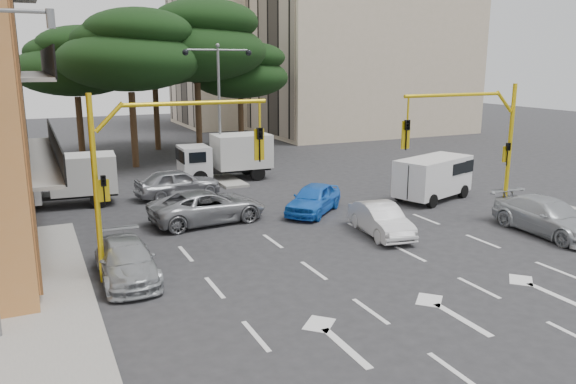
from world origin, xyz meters
name	(u,v)px	position (x,y,z in m)	size (l,w,h in m)	color
ground	(364,262)	(0.00, 0.00, 0.00)	(120.00, 120.00, 0.00)	#28282B
median_strip	(221,177)	(0.00, 16.00, 0.07)	(1.40, 6.00, 0.15)	gray
apartment_beige_near	(364,35)	(19.95, 32.00, 9.35)	(20.20, 12.15, 18.70)	#C7B695
apartment_beige_far	(251,48)	(12.95, 44.00, 8.35)	(16.20, 12.15, 16.70)	#C7B695
pine_left_near	(130,50)	(-3.94, 21.96, 7.60)	(9.15, 9.15, 10.23)	#382616
pine_center	(197,41)	(1.06, 23.96, 8.30)	(9.98, 9.98, 11.16)	#382616
pine_left_far	(76,61)	(-6.94, 25.96, 6.91)	(8.32, 8.32, 9.30)	#382616
pine_right	(241,70)	(5.06, 25.96, 6.22)	(7.49, 7.49, 8.37)	#382616
pine_back	(154,52)	(-0.94, 28.96, 7.60)	(9.15, 9.15, 10.23)	#382616
signal_mast_right	(479,135)	(6.80, 1.99, 3.88)	(5.79, 0.37, 6.00)	gold
signal_mast_left	(153,159)	(-6.80, 1.99, 3.88)	(5.79, 0.37, 6.00)	gold
street_lamp_center	(219,87)	(0.00, 16.00, 5.43)	(4.16, 0.36, 7.77)	slate
car_white_hatch	(381,220)	(2.34, 2.44, 0.64)	(1.35, 3.89, 1.28)	silver
car_blue_compact	(314,199)	(1.42, 6.60, 0.68)	(1.61, 4.00, 1.36)	blue
car_silver_wagon	(126,261)	(-7.85, 1.92, 0.62)	(1.74, 4.28, 1.24)	#9C9FA3
car_silver_cross_a	(208,206)	(-3.50, 7.19, 0.71)	(2.36, 5.13, 1.43)	gray
car_silver_cross_b	(178,183)	(-3.54, 12.39, 0.75)	(1.77, 4.40, 1.50)	gray
car_silver_parked	(548,217)	(8.64, -0.31, 0.72)	(2.02, 4.97, 1.44)	#ACB0B4
van_white	(433,178)	(8.15, 6.38, 1.10)	(2.00, 4.41, 2.21)	silver
box_truck_a	(64,181)	(-9.00, 12.81, 1.25)	(2.13, 5.07, 2.49)	white
box_truck_b	(226,157)	(0.15, 15.50, 1.34)	(2.29, 5.46, 2.68)	silver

